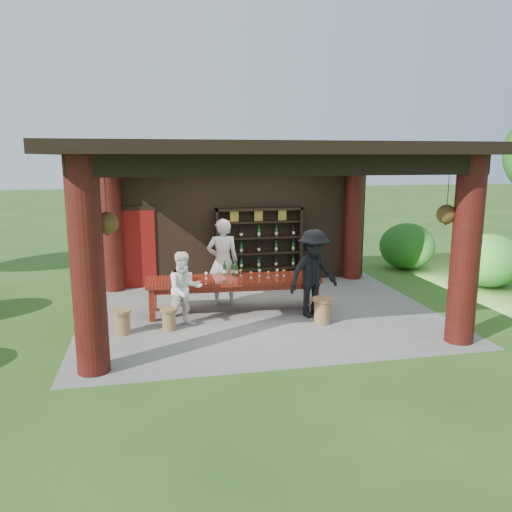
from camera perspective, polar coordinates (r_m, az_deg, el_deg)
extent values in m
plane|color=#2D5119|center=(10.74, 0.44, -6.44)|extent=(90.00, 90.00, 0.00)
cube|color=slate|center=(10.75, 0.44, -6.69)|extent=(7.40, 5.90, 0.10)
cube|color=black|center=(13.03, -2.12, 4.13)|extent=(7.00, 0.18, 3.30)
cube|color=maroon|center=(12.85, -13.52, 0.79)|extent=(0.95, 0.06, 2.00)
cylinder|color=#380C0A|center=(7.83, -18.71, -1.24)|extent=(0.50, 0.50, 3.30)
cylinder|color=#380C0A|center=(9.42, 22.85, 0.50)|extent=(0.50, 0.50, 3.30)
cylinder|color=#380C0A|center=(12.69, -16.16, 3.50)|extent=(0.50, 0.50, 3.30)
cylinder|color=#380C0A|center=(13.73, 11.13, 4.29)|extent=(0.50, 0.50, 3.30)
cube|color=black|center=(7.90, 4.23, 10.41)|extent=(6.70, 0.35, 0.35)
cube|color=black|center=(10.05, -17.67, 10.09)|extent=(0.30, 5.20, 0.30)
cube|color=black|center=(11.33, 16.49, 10.23)|extent=(0.30, 5.20, 0.30)
cube|color=black|center=(10.23, 0.47, 12.02)|extent=(7.50, 6.00, 0.20)
cylinder|color=black|center=(7.85, -16.80, 6.12)|extent=(0.01, 0.01, 0.75)
cone|color=black|center=(7.90, -16.62, 2.84)|extent=(0.32, 0.32, 0.18)
sphere|color=#1E5919|center=(7.89, -16.66, 3.63)|extent=(0.34, 0.34, 0.34)
cylinder|color=black|center=(9.30, 21.08, 6.58)|extent=(0.01, 0.01, 0.75)
cone|color=black|center=(9.34, 20.88, 3.80)|extent=(0.32, 0.32, 0.18)
sphere|color=#1E5919|center=(9.33, 20.93, 4.47)|extent=(0.34, 0.34, 0.34)
cube|color=#57140C|center=(10.57, -2.57, -2.73)|extent=(3.67, 1.12, 0.08)
cube|color=#57140C|center=(10.60, -2.57, -3.26)|extent=(3.46, 0.96, 0.12)
cube|color=#57140C|center=(10.28, -11.79, -5.54)|extent=(0.13, 0.13, 0.67)
cube|color=#57140C|center=(10.64, 6.80, -4.81)|extent=(0.13, 0.13, 0.67)
cube|color=#57140C|center=(10.98, -11.60, -4.45)|extent=(0.13, 0.13, 0.67)
cube|color=#57140C|center=(11.32, 5.80, -3.80)|extent=(0.13, 0.13, 0.67)
cylinder|color=brown|center=(9.77, -9.91, -7.26)|extent=(0.26, 0.26, 0.38)
cylinder|color=brown|center=(9.70, -9.96, -6.06)|extent=(0.33, 0.33, 0.05)
cylinder|color=brown|center=(10.06, 7.56, -6.38)|extent=(0.32, 0.32, 0.46)
cylinder|color=brown|center=(9.98, 7.60, -4.94)|extent=(0.40, 0.40, 0.06)
cylinder|color=brown|center=(9.74, -15.03, -7.43)|extent=(0.28, 0.28, 0.41)
cylinder|color=brown|center=(9.67, -15.10, -6.12)|extent=(0.36, 0.36, 0.06)
imported|color=beige|center=(11.16, -3.83, -0.64)|extent=(0.72, 0.49, 1.94)
imported|color=white|center=(9.76, -8.18, -3.82)|extent=(0.86, 0.76, 1.49)
imported|color=black|center=(10.33, 6.57, -1.99)|extent=(1.34, 1.03, 1.82)
cube|color=#BF6672|center=(10.46, -8.06, -2.37)|extent=(0.27, 0.19, 0.14)
ellipsoid|color=#194C14|center=(13.99, 25.03, -0.88)|extent=(1.60, 1.60, 1.36)
ellipsoid|color=#194C14|center=(15.39, 16.85, 0.71)|extent=(1.60, 1.60, 1.36)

